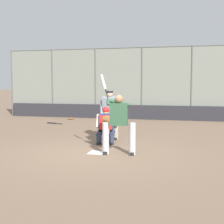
% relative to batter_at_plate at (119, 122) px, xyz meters
% --- Properties ---
extents(ground_plane, '(160.00, 160.00, 0.00)m').
position_rel_batter_at_plate_xyz_m(ground_plane, '(0.63, -0.03, -0.88)').
color(ground_plane, '#7A604C').
extents(home_plate_marker, '(0.43, 0.43, 0.01)m').
position_rel_batter_at_plate_xyz_m(home_plate_marker, '(0.63, -0.03, -0.87)').
color(home_plate_marker, white).
rests_on(home_plate_marker, ground_plane).
extents(backstop_fence, '(15.56, 0.08, 3.85)m').
position_rel_batter_at_plate_xyz_m(backstop_fence, '(0.63, -8.49, 1.13)').
color(backstop_fence, '#515651').
rests_on(backstop_fence, ground_plane).
extents(padding_wall, '(15.17, 0.18, 0.75)m').
position_rel_batter_at_plate_xyz_m(padding_wall, '(0.63, -8.39, -0.50)').
color(padding_wall, '#28282D').
rests_on(padding_wall, ground_plane).
extents(bleachers_beyond, '(10.83, 2.50, 1.48)m').
position_rel_batter_at_plate_xyz_m(bleachers_beyond, '(2.36, -11.00, -0.39)').
color(bleachers_beyond, slate).
rests_on(bleachers_beyond, ground_plane).
extents(batter_at_plate, '(1.07, 0.58, 2.17)m').
position_rel_batter_at_plate_xyz_m(batter_at_plate, '(0.00, 0.00, 0.00)').
color(batter_at_plate, '#B7B7BC').
rests_on(batter_at_plate, ground_plane).
extents(catcher_behind_plate, '(0.66, 0.77, 1.18)m').
position_rel_batter_at_plate_xyz_m(catcher_behind_plate, '(0.72, -1.37, -0.27)').
color(catcher_behind_plate, '#2D334C').
rests_on(catcher_behind_plate, ground_plane).
extents(umpire_home, '(0.68, 0.45, 1.68)m').
position_rel_batter_at_plate_xyz_m(umpire_home, '(0.77, -2.10, 0.02)').
color(umpire_home, gray).
rests_on(umpire_home, ground_plane).
extents(spare_bat_near_backstop, '(0.87, 0.30, 0.07)m').
position_rel_batter_at_plate_xyz_m(spare_bat_near_backstop, '(4.44, -5.52, -0.85)').
color(spare_bat_near_backstop, black).
rests_on(spare_bat_near_backstop, ground_plane).
extents(fielding_glove_on_dirt, '(0.31, 0.24, 0.11)m').
position_rel_batter_at_plate_xyz_m(fielding_glove_on_dirt, '(4.25, -7.37, -0.82)').
color(fielding_glove_on_dirt, brown).
rests_on(fielding_glove_on_dirt, ground_plane).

